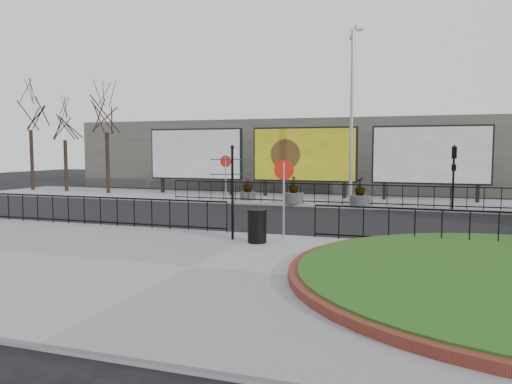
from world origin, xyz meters
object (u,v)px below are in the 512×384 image
at_px(lamp_post, 352,113).
at_px(planter_c, 360,196).
at_px(planter_b, 294,194).
at_px(litter_bin, 257,226).
at_px(fingerpost_sign, 232,183).
at_px(billboard_mid, 304,155).
at_px(planter_a, 248,190).

relative_size(lamp_post, planter_c, 6.46).
bearing_deg(planter_b, litter_bin, -81.20).
bearing_deg(litter_bin, fingerpost_sign, 162.35).
xyz_separation_m(lamp_post, fingerpost_sign, (-1.91, -12.29, -2.93)).
xyz_separation_m(billboard_mid, lamp_post, (3.01, -1.97, 2.23)).
relative_size(planter_a, planter_c, 0.98).
distance_m(billboard_mid, planter_c, 5.51).
xyz_separation_m(planter_a, planter_c, (6.27, -0.93, -0.05)).
relative_size(fingerpost_sign, planter_a, 2.10).
distance_m(fingerpost_sign, litter_bin, 1.58).
height_order(litter_bin, planter_c, planter_c).
xyz_separation_m(fingerpost_sign, litter_bin, (0.91, -0.29, -1.26)).
xyz_separation_m(lamp_post, planter_b, (-2.71, -1.60, -4.22)).
relative_size(litter_bin, planter_b, 0.69).
height_order(fingerpost_sign, planter_a, fingerpost_sign).
relative_size(fingerpost_sign, litter_bin, 2.91).
bearing_deg(billboard_mid, planter_b, -85.20).
bearing_deg(lamp_post, planter_b, -149.42).
relative_size(billboard_mid, fingerpost_sign, 2.11).
relative_size(litter_bin, planter_c, 0.70).
bearing_deg(billboard_mid, fingerpost_sign, -85.61).
bearing_deg(planter_b, fingerpost_sign, -85.75).
height_order(lamp_post, planter_a, lamp_post).
relative_size(litter_bin, planter_a, 0.72).
bearing_deg(lamp_post, planter_a, -173.20).
bearing_deg(litter_bin, planter_c, 81.20).
bearing_deg(billboard_mid, lamp_post, -33.25).
xyz_separation_m(planter_b, planter_c, (3.40, 0.00, 0.00)).
height_order(lamp_post, fingerpost_sign, lamp_post).
bearing_deg(planter_a, billboard_mid, 45.73).
relative_size(lamp_post, planter_a, 6.61).
height_order(planter_a, planter_c, planter_c).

